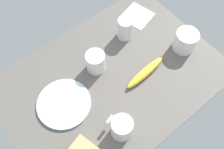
{
  "coord_description": "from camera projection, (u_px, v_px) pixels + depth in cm",
  "views": [
    {
      "loc": [
        29.45,
        36.65,
        91.03
      ],
      "look_at": [
        0.0,
        0.0,
        5.0
      ],
      "focal_mm": 38.93,
      "sensor_mm": 36.0,
      "label": 1
    }
  ],
  "objects": [
    {
      "name": "tabletop",
      "position": [
        112.0,
        79.0,
        1.02
      ],
      "size": [
        90.0,
        64.0,
        2.0
      ],
      "primitive_type": "cube",
      "color": "#5B5651",
      "rests_on": "ground"
    },
    {
      "name": "plate_of_food",
      "position": [
        64.0,
        104.0,
        0.95
      ],
      "size": [
        21.15,
        21.15,
        1.2
      ],
      "color": "silver",
      "rests_on": "tabletop"
    },
    {
      "name": "coffee_mug_black",
      "position": [
        96.0,
        62.0,
        0.99
      ],
      "size": [
        9.45,
        9.34,
        9.33
      ],
      "color": "white",
      "rests_on": "tabletop"
    },
    {
      "name": "coffee_mug_milky",
      "position": [
        122.0,
        128.0,
        0.85
      ],
      "size": [
        7.6,
        9.82,
        10.35
      ],
      "color": "white",
      "rests_on": "tabletop"
    },
    {
      "name": "coffee_mug_spare",
      "position": [
        185.0,
        41.0,
        1.04
      ],
      "size": [
        11.88,
        10.38,
        9.26
      ],
      "color": "white",
      "rests_on": "tabletop"
    },
    {
      "name": "glass_of_milk",
      "position": [
        125.0,
        29.0,
        1.07
      ],
      "size": [
        6.73,
        6.73,
        10.41
      ],
      "color": "silver",
      "rests_on": "tabletop"
    },
    {
      "name": "banana",
      "position": [
        146.0,
        72.0,
        1.0
      ],
      "size": [
        21.09,
        5.14,
        3.55
      ],
      "color": "yellow",
      "rests_on": "tabletop"
    },
    {
      "name": "paper_napkin",
      "position": [
        137.0,
        16.0,
        1.17
      ],
      "size": [
        15.49,
        15.49,
        0.3
      ],
      "primitive_type": "cube",
      "rotation": [
        0.0,
        0.0,
        0.25
      ],
      "color": "white",
      "rests_on": "tabletop"
    }
  ]
}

